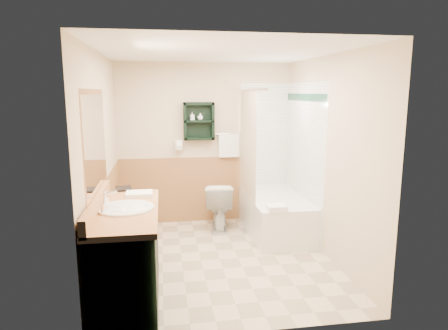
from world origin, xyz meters
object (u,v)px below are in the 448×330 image
(hair_dryer, at_px, (179,145))
(bathtub, at_px, (276,214))
(toilet, at_px, (219,206))
(vanity, at_px, (128,255))
(soap_bottle_b, at_px, (200,117))
(wall_shelf, at_px, (199,121))
(vanity_book, at_px, (116,180))
(soap_bottle_a, at_px, (192,118))

(hair_dryer, xyz_separation_m, bathtub, (1.33, -0.63, -0.94))
(bathtub, bearing_deg, toilet, 159.37)
(vanity, bearing_deg, soap_bottle_b, 67.27)
(hair_dryer, bearing_deg, toilet, -31.47)
(bathtub, relative_size, soap_bottle_b, 14.42)
(hair_dryer, distance_m, soap_bottle_b, 0.52)
(wall_shelf, height_order, vanity_book, wall_shelf)
(vanity, xyz_separation_m, vanity_book, (-0.17, 0.75, 0.56))
(bathtub, relative_size, toilet, 2.16)
(soap_bottle_a, height_order, soap_bottle_b, soap_bottle_b)
(vanity, height_order, vanity_book, vanity_book)
(wall_shelf, relative_size, vanity, 0.38)
(wall_shelf, relative_size, hair_dryer, 2.29)
(wall_shelf, xyz_separation_m, hair_dryer, (-0.30, 0.02, -0.35))
(bathtub, distance_m, vanity_book, 2.37)
(bathtub, height_order, soap_bottle_b, soap_bottle_b)
(wall_shelf, bearing_deg, soap_bottle_a, -177.07)
(vanity_book, bearing_deg, toilet, 29.68)
(wall_shelf, height_order, soap_bottle_a, wall_shelf)
(soap_bottle_a, bearing_deg, toilet, -41.40)
(bathtub, distance_m, toilet, 0.83)
(hair_dryer, xyz_separation_m, soap_bottle_b, (0.32, -0.03, 0.41))
(vanity, bearing_deg, wall_shelf, 67.79)
(hair_dryer, height_order, bathtub, hair_dryer)
(toilet, distance_m, soap_bottle_b, 1.32)
(wall_shelf, height_order, hair_dryer, wall_shelf)
(hair_dryer, distance_m, vanity_book, 1.66)
(hair_dryer, relative_size, soap_bottle_b, 2.31)
(wall_shelf, xyz_separation_m, soap_bottle_b, (0.02, -0.01, 0.06))
(soap_bottle_b, bearing_deg, soap_bottle_a, 180.00)
(hair_dryer, relative_size, vanity_book, 1.08)
(wall_shelf, distance_m, vanity_book, 1.87)
(vanity, relative_size, soap_bottle_a, 12.11)
(vanity_book, xyz_separation_m, soap_bottle_b, (1.08, 1.44, 0.59))
(wall_shelf, relative_size, toilet, 0.79)
(toilet, bearing_deg, soap_bottle_b, -45.65)
(hair_dryer, xyz_separation_m, vanity_book, (-0.76, -1.47, -0.18))
(soap_bottle_b, bearing_deg, toilet, -53.22)
(hair_dryer, height_order, toilet, hair_dryer)
(bathtub, height_order, vanity_book, vanity_book)
(soap_bottle_a, bearing_deg, bathtub, -28.06)
(wall_shelf, relative_size, bathtub, 0.37)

